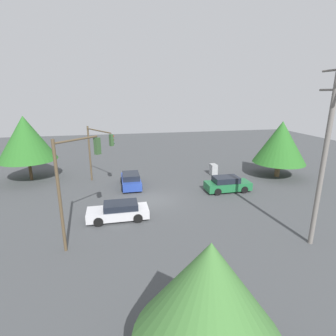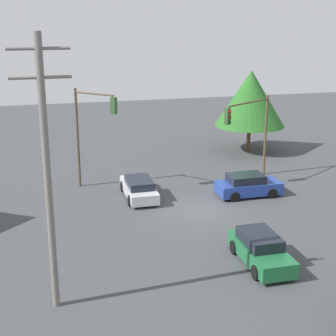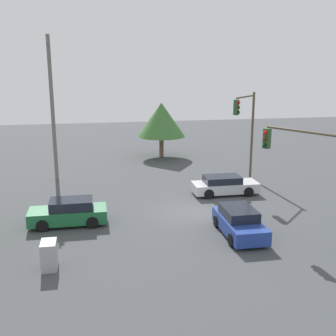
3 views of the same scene
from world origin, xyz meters
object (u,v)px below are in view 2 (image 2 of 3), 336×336
sedan_blue (248,185)px  sedan_green (261,250)px  sedan_silver (139,188)px  traffic_signal_main (251,124)px  traffic_signal_cross (91,123)px

sedan_blue → sedan_green: 9.37m
sedan_silver → traffic_signal_main: size_ratio=0.77×
traffic_signal_main → traffic_signal_cross: 10.78m
sedan_silver → sedan_green: bearing=-69.8°
sedan_green → sedan_silver: size_ratio=0.95×
sedan_silver → traffic_signal_cross: traffic_signal_cross is taller
sedan_green → traffic_signal_main: 13.04m
traffic_signal_cross → sedan_silver: bearing=1.8°
sedan_blue → sedan_silver: size_ratio=0.92×
sedan_blue → traffic_signal_main: 4.66m
sedan_green → traffic_signal_main: traffic_signal_main is taller
sedan_silver → traffic_signal_main: traffic_signal_main is taller
sedan_blue → sedan_green: sedan_green is taller
sedan_green → traffic_signal_cross: traffic_signal_cross is taller
traffic_signal_main → sedan_silver: bearing=-20.1°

